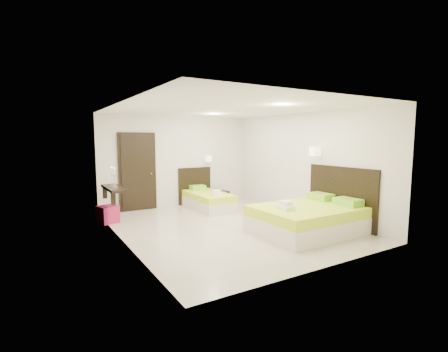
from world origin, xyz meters
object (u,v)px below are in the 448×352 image
nightstand (221,197)px  bed_single (207,199)px  ottoman (108,214)px  bed_double (310,217)px

nightstand → bed_single: bearing=-165.0°
nightstand → ottoman: bearing=174.5°
bed_double → ottoman: bed_double is taller
nightstand → ottoman: 3.53m
bed_single → nightstand: bed_single is taller
bed_single → bed_double: (0.74, -3.20, 0.05)m
bed_double → ottoman: bearing=139.6°
bed_single → bed_double: bed_double is taller
bed_double → nightstand: bed_double is taller
bed_single → bed_double: bearing=-77.0°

